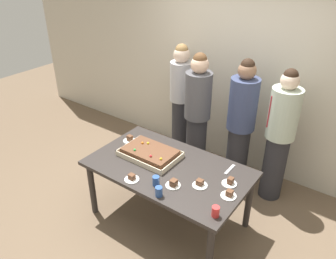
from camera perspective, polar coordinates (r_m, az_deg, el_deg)
name	(u,v)px	position (r m, az deg, el deg)	size (l,w,h in m)	color
ground_plane	(168,218)	(4.04, 0.06, -14.93)	(12.00, 12.00, 0.00)	brown
interior_back_panel	(241,60)	(4.49, 12.41, 11.54)	(8.00, 0.12, 3.00)	beige
party_table	(168,173)	(3.61, 0.06, -7.44)	(1.72, 1.01, 0.73)	#2D2826
sheet_cake	(150,153)	(3.71, -3.11, -4.03)	(0.65, 0.43, 0.11)	beige
plated_slice_near_left	(132,178)	(3.39, -6.23, -8.30)	(0.15, 0.15, 0.06)	white
plated_slice_near_right	(173,184)	(3.29, 0.91, -9.32)	(0.15, 0.15, 0.07)	white
plated_slice_far_left	(130,139)	(4.02, -6.61, -1.71)	(0.15, 0.15, 0.07)	white
plated_slice_far_right	(230,182)	(3.37, 10.56, -8.89)	(0.15, 0.15, 0.07)	white
plated_slice_center_front	(200,184)	(3.31, 5.48, -9.27)	(0.15, 0.15, 0.06)	white
plated_slice_center_back	(229,195)	(3.23, 10.42, -10.93)	(0.15, 0.15, 0.07)	white
drink_cup_nearest	(216,211)	(2.99, 8.16, -13.75)	(0.07, 0.07, 0.10)	red
drink_cup_middle	(156,181)	(3.29, -2.08, -8.79)	(0.07, 0.07, 0.10)	#2D5199
drink_cup_far_end	(159,192)	(3.16, -1.58, -10.59)	(0.07, 0.07, 0.10)	#2D5199
cake_server_utensil	(230,169)	(3.58, 10.54, -6.75)	(0.03, 0.20, 0.01)	silver
person_serving_front	(280,135)	(4.06, 18.60, -0.97)	(0.34, 0.34, 1.68)	#28282D
person_green_shirt_behind	(181,100)	(4.70, 2.19, 5.16)	(0.31, 0.31, 1.69)	#28282D
person_striped_tie_right	(241,123)	(4.18, 12.38, 1.04)	(0.35, 0.35, 1.70)	#28282D
person_far_right_suit	(197,116)	(4.22, 5.04, 2.27)	(0.33, 0.33, 1.73)	#28282D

